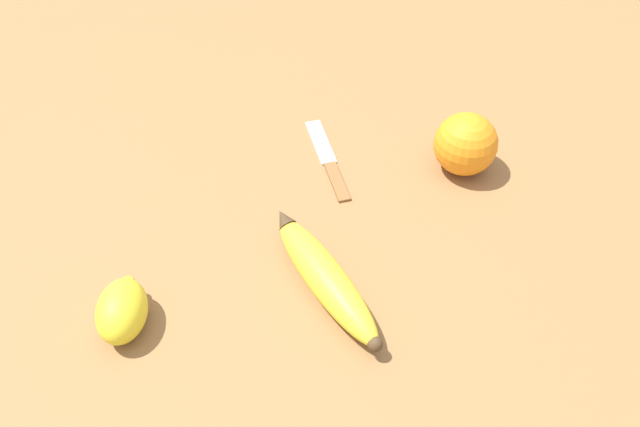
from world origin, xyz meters
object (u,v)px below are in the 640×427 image
(orange, at_px, (466,144))
(paring_knife, at_px, (329,161))
(banana, at_px, (324,276))
(lemon, at_px, (122,310))

(orange, xyz_separation_m, paring_knife, (0.15, 0.10, -0.04))
(banana, height_order, paring_knife, banana)
(lemon, bearing_deg, paring_knife, -93.64)
(lemon, height_order, paring_knife, lemon)
(orange, distance_m, paring_knife, 0.18)
(orange, bearing_deg, banana, 83.50)
(banana, xyz_separation_m, lemon, (0.14, 0.17, 0.01))
(banana, height_order, lemon, lemon)
(banana, xyz_separation_m, paring_knife, (0.12, -0.18, -0.02))
(banana, xyz_separation_m, orange, (-0.03, -0.27, 0.02))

